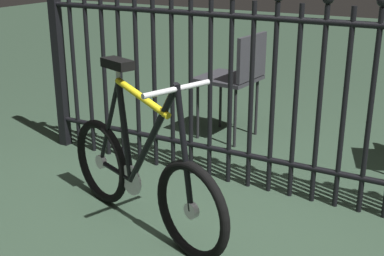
% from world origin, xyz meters
% --- Properties ---
extents(ground_plane, '(20.00, 20.00, 0.00)m').
position_xyz_m(ground_plane, '(0.00, 0.00, 0.00)').
color(ground_plane, '#2C4030').
extents(iron_fence, '(3.39, 0.07, 1.31)m').
position_xyz_m(iron_fence, '(-0.05, 0.78, 0.67)').
color(iron_fence, black).
rests_on(iron_fence, ground).
extents(bicycle, '(1.29, 0.54, 0.92)m').
position_xyz_m(bicycle, '(-0.39, 0.02, 0.32)').
color(bicycle, black).
rests_on(bicycle, ground).
extents(chair_charcoal, '(0.48, 0.48, 0.86)m').
position_xyz_m(chair_charcoal, '(-0.53, 1.56, 0.54)').
color(chair_charcoal, black).
rests_on(chair_charcoal, ground).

